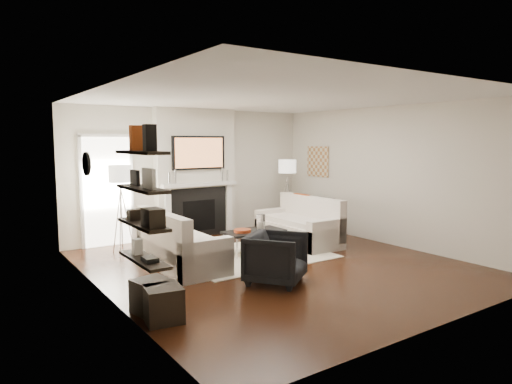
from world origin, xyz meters
TOP-DOWN VIEW (x-y plane):
  - room_envelope at (0.00, 0.00)m, footprint 6.00×6.00m
  - chimney_breast at (0.00, 2.88)m, footprint 1.80×0.25m
  - fireplace_surround at (0.00, 2.74)m, footprint 1.30×0.02m
  - firebox at (0.00, 2.73)m, footprint 0.75×0.02m
  - mantel_pilaster_l at (-0.72, 2.71)m, footprint 0.12×0.08m
  - mantel_pilaster_r at (0.72, 2.71)m, footprint 0.12×0.08m
  - mantel_shelf at (0.00, 2.69)m, footprint 1.70×0.18m
  - tv_body at (0.00, 2.71)m, footprint 1.20×0.06m
  - tv_screen at (0.00, 2.68)m, footprint 1.10×0.00m
  - candlestick_l_tall at (-0.55, 2.70)m, footprint 0.04×0.04m
  - candlestick_l_short at (-0.68, 2.70)m, footprint 0.04×0.04m
  - candlestick_r_tall at (0.55, 2.70)m, footprint 0.04×0.04m
  - candlestick_r_short at (0.68, 2.70)m, footprint 0.04×0.04m
  - hallway_panel at (-1.85, 2.98)m, footprint 0.90×0.02m
  - door_trim_l at (-2.33, 2.96)m, footprint 0.06×0.06m
  - door_trim_r at (-1.37, 2.96)m, footprint 0.06×0.06m
  - door_trim_top at (-1.85, 2.96)m, footprint 1.02×0.06m
  - rug at (-0.01, 0.74)m, footprint 2.60×2.00m
  - loveseat_left_base at (-1.33, 0.76)m, footprint 0.85×1.80m
  - loveseat_left_back at (-1.66, 0.76)m, footprint 0.18×1.80m
  - loveseat_left_arm_n at (-1.33, -0.05)m, footprint 0.85×0.18m
  - loveseat_left_arm_s at (-1.33, 1.57)m, footprint 0.85×0.18m
  - loveseat_left_cushion at (-1.28, 0.76)m, footprint 0.63×1.44m
  - pillow_left_orange at (-1.66, 1.06)m, footprint 0.10×0.42m
  - pillow_left_charcoal at (-1.66, 0.46)m, footprint 0.10×0.40m
  - loveseat_right_base at (1.28, 1.00)m, footprint 0.85×1.80m
  - loveseat_right_back at (1.62, 1.00)m, footprint 0.18×1.80m
  - loveseat_right_arm_n at (1.28, 0.19)m, footprint 0.85×0.18m
  - loveseat_right_arm_s at (1.28, 1.81)m, footprint 0.85×0.18m
  - loveseat_right_cushion at (1.23, 1.00)m, footprint 0.63×1.44m
  - pillow_right_orange at (1.62, 1.30)m, footprint 0.10×0.42m
  - pillow_right_charcoal at (1.62, 0.70)m, footprint 0.10×0.40m
  - coffee_table at (0.13, 0.85)m, footprint 1.10×0.55m
  - coffee_leg_nw at (-0.37, 0.63)m, footprint 0.02×0.02m
  - coffee_leg_ne at (0.63, 0.63)m, footprint 0.02×0.02m
  - coffee_leg_sw at (-0.37, 1.07)m, footprint 0.02×0.02m
  - coffee_leg_se at (0.63, 1.07)m, footprint 0.02×0.02m
  - hurricane_glass at (0.28, 0.85)m, footprint 0.16×0.16m
  - hurricane_candle at (0.28, 0.85)m, footprint 0.10×0.10m
  - copper_bowl at (-0.12, 0.85)m, footprint 0.31×0.31m
  - armchair at (-0.58, -0.75)m, footprint 1.04×1.03m
  - lamp_left_post at (-1.85, 2.15)m, footprint 0.02×0.02m
  - lamp_left_shade at (-1.85, 2.15)m, footprint 0.40×0.40m
  - lamp_left_leg_a at (-1.74, 2.15)m, footprint 0.25×0.02m
  - lamp_left_leg_b at (-1.91, 2.24)m, footprint 0.14×0.22m
  - lamp_left_leg_c at (-1.91, 2.05)m, footprint 0.14×0.22m
  - lamp_right_post at (2.05, 2.33)m, footprint 0.02×0.02m
  - lamp_right_shade at (2.05, 2.33)m, footprint 0.40×0.40m
  - lamp_right_leg_a at (2.16, 2.33)m, footprint 0.25×0.02m
  - lamp_right_leg_b at (2.00, 2.42)m, footprint 0.14×0.22m
  - lamp_right_leg_c at (1.99, 2.23)m, footprint 0.14×0.22m
  - console_top at (2.57, 2.07)m, footprint 0.35×1.20m
  - console_leg_n at (2.57, 1.52)m, footprint 0.30×0.04m
  - console_leg_s at (2.57, 2.62)m, footprint 0.30×0.04m
  - wall_art at (2.73, 2.05)m, footprint 0.03×0.70m
  - shelf_bottom at (-2.62, -1.00)m, footprint 0.25×1.00m
  - shelf_lower at (-2.62, -1.00)m, footprint 0.25×1.00m
  - shelf_upper at (-2.62, -1.00)m, footprint 0.25×1.00m
  - shelf_top at (-2.62, -1.00)m, footprint 0.25×1.00m
  - decor_magfile_a at (-2.62, -1.26)m, footprint 0.12×0.10m
  - decor_magfile_b at (-2.62, -0.85)m, footprint 0.12×0.10m
  - decor_frame_a at (-2.62, -1.20)m, footprint 0.04×0.30m
  - decor_frame_b at (-2.62, -0.78)m, footprint 0.04×0.22m
  - decor_wine_rack at (-2.62, -1.30)m, footprint 0.18×0.25m
  - decor_box_small at (-2.62, -0.74)m, footprint 0.15×0.12m
  - decor_books at (-2.62, -1.18)m, footprint 0.14×0.20m
  - decor_box_tall at (-2.62, -0.78)m, footprint 0.10×0.10m
  - clock_rim at (-2.73, 0.90)m, footprint 0.04×0.34m
  - clock_face at (-2.71, 0.90)m, footprint 0.01×0.29m
  - ottoman_near at (-2.47, -0.83)m, footprint 0.47×0.47m
  - ottoman_far at (-2.47, -1.16)m, footprint 0.46×0.46m

SIDE VIEW (x-z plane):
  - rug at x=-0.01m, z-range 0.00..0.01m
  - coffee_leg_nw at x=-0.37m, z-range 0.00..0.38m
  - coffee_leg_ne at x=0.63m, z-range 0.00..0.38m
  - coffee_leg_sw at x=-0.37m, z-range 0.00..0.38m
  - coffee_leg_se at x=0.63m, z-range 0.00..0.38m
  - ottoman_near at x=-2.47m, z-range 0.00..0.40m
  - ottoman_far at x=-2.47m, z-range 0.00..0.40m
  - loveseat_left_base at x=-1.33m, z-range 0.00..0.42m
  - loveseat_right_base at x=1.28m, z-range 0.00..0.42m
  - loveseat_left_arm_n at x=-1.33m, z-range 0.00..0.60m
  - loveseat_left_arm_s at x=-1.33m, z-range 0.00..0.60m
  - loveseat_right_arm_n at x=1.28m, z-range 0.00..0.60m
  - loveseat_right_arm_s at x=1.28m, z-range 0.00..0.60m
  - console_leg_n at x=2.57m, z-range 0.00..0.71m
  - console_leg_s at x=2.57m, z-range 0.00..0.71m
  - armchair at x=-0.58m, z-range 0.00..0.79m
  - coffee_table at x=0.13m, z-range 0.38..0.42m
  - copper_bowl at x=-0.12m, z-range 0.42..0.47m
  - firebox at x=0.00m, z-range 0.12..0.78m
  - loveseat_left_cushion at x=-1.28m, z-range 0.42..0.52m
  - loveseat_right_cushion at x=1.23m, z-range 0.42..0.52m
  - hurricane_candle at x=0.28m, z-range 0.42..0.57m
  - fireplace_surround at x=0.00m, z-range 0.00..1.04m
  - loveseat_left_back at x=-1.66m, z-range 0.13..0.93m
  - loveseat_right_back at x=1.62m, z-range 0.13..0.93m
  - mantel_pilaster_l at x=-0.72m, z-range 0.00..1.10m
  - mantel_pilaster_r at x=0.72m, z-range 0.00..1.10m
  - hurricane_glass at x=0.28m, z-range 0.42..0.70m
  - lamp_left_leg_a at x=-1.74m, z-range -0.02..1.22m
  - lamp_left_leg_b at x=-1.91m, z-range -0.02..1.22m
  - lamp_left_leg_c at x=-1.91m, z-range -0.02..1.22m
  - lamp_right_leg_a at x=2.16m, z-range -0.02..1.22m
  - lamp_right_leg_b at x=2.00m, z-range -0.02..1.22m
  - lamp_right_leg_c at x=1.99m, z-range -0.02..1.22m
  - lamp_left_post at x=-1.85m, z-range 0.00..1.20m
  - lamp_right_post at x=2.05m, z-range 0.00..1.20m
  - shelf_bottom at x=-2.62m, z-range 0.68..0.72m
  - pillow_left_charcoal at x=-1.66m, z-range 0.52..0.92m
  - pillow_right_charcoal at x=1.62m, z-range 0.52..0.92m
  - pillow_left_orange at x=-1.66m, z-range 0.52..0.94m
  - pillow_right_orange at x=1.62m, z-range 0.52..0.94m
  - console_top at x=2.57m, z-range 0.71..0.75m
  - decor_books at x=-2.62m, z-range 0.72..0.77m
  - decor_box_tall at x=-2.62m, z-range 0.72..0.90m
  - door_trim_l at x=-2.33m, z-range -0.03..2.13m
  - door_trim_r at x=-1.37m, z-range -0.03..2.13m
  - hallway_panel at x=-1.85m, z-range 0.00..2.10m
  - shelf_lower at x=-2.62m, z-range 1.08..1.12m
  - mantel_shelf at x=0.00m, z-range 1.09..1.16m
  - decor_box_small at x=-2.62m, z-range 1.12..1.24m
  - decor_wine_rack at x=-2.62m, z-range 1.12..1.32m
  - candlestick_l_short at x=-0.68m, z-range 1.15..1.40m
  - candlestick_r_short at x=0.68m, z-range 1.15..1.40m
  - candlestick_l_tall at x=-0.55m, z-range 1.16..1.45m
  - candlestick_r_tall at x=0.55m, z-range 1.16..1.45m
  - room_envelope at x=0.00m, z-range -1.65..4.35m
  - chimney_breast at x=0.00m, z-range 0.00..2.70m
  - lamp_left_shade at x=-1.85m, z-range 1.30..1.60m
  - lamp_right_shade at x=2.05m, z-range 1.30..1.60m
  - shelf_upper at x=-2.62m, z-range 1.48..1.52m
  - wall_art at x=2.73m, z-range 1.20..1.90m
  - decor_frame_b at x=-2.62m, z-range 1.52..1.70m
  - decor_frame_a at x=-2.62m, z-range 1.52..1.74m
  - clock_rim at x=-2.73m, z-range 1.53..1.87m
  - clock_face at x=-2.71m, z-range 1.55..1.84m
  - tv_screen at x=0.00m, z-range 1.47..2.09m
  - tv_body at x=0.00m, z-range 1.43..2.13m
  - shelf_top at x=-2.62m, z-range 1.88..1.92m
  - decor_magfile_a at x=-2.62m, z-range 1.92..2.20m
  - decor_magfile_b at x=-2.62m, z-range 1.92..2.20m
  - door_trim_top at x=-1.85m, z-range 2.10..2.16m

